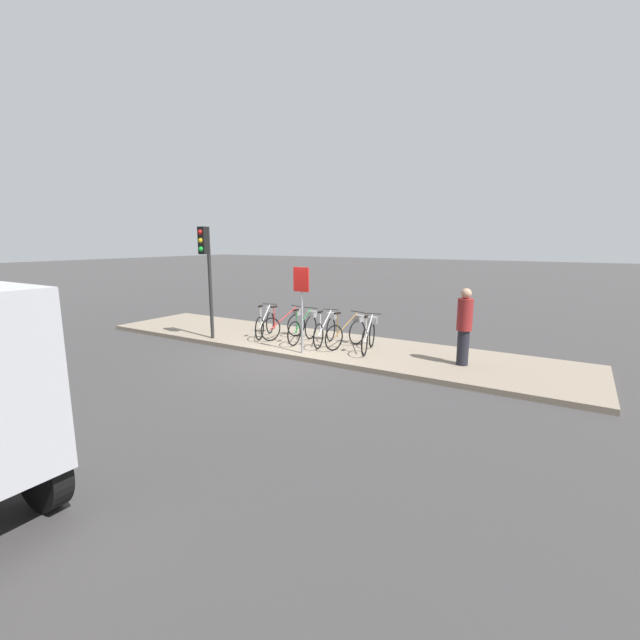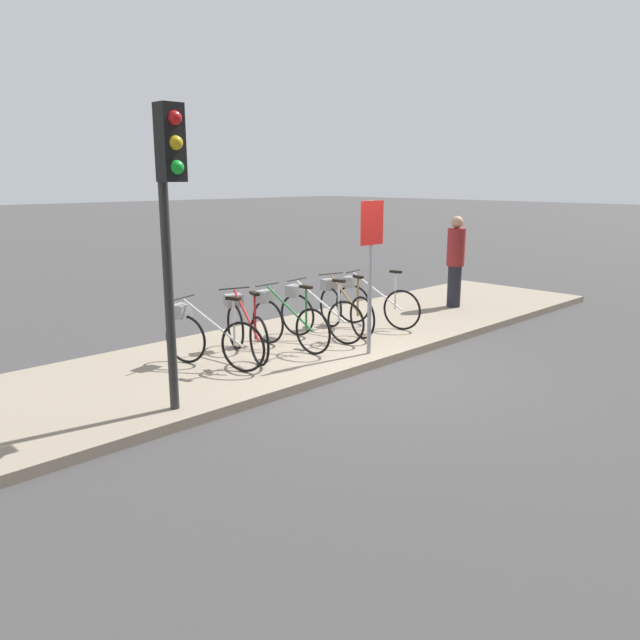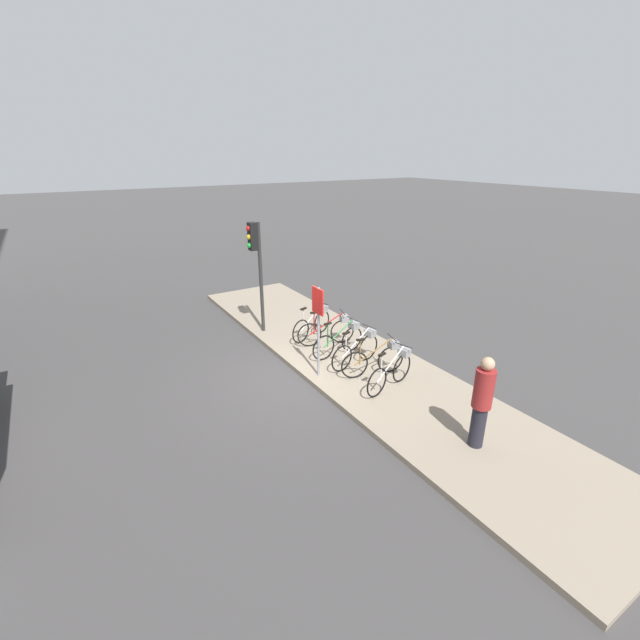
% 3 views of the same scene
% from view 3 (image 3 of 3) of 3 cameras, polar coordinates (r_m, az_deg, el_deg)
% --- Properties ---
extents(ground_plane, '(120.00, 120.00, 0.00)m').
position_cam_3_polar(ground_plane, '(10.41, -2.57, -7.59)').
color(ground_plane, '#423F3F').
extents(sidewalk, '(13.89, 2.99, 0.12)m').
position_cam_3_polar(sidewalk, '(11.10, 4.18, -5.30)').
color(sidewalk, gray).
rests_on(sidewalk, ground_plane).
extents(parked_bicycle_0, '(0.65, 1.52, 0.98)m').
position_cam_3_polar(parked_bicycle_0, '(12.11, -0.85, -0.29)').
color(parked_bicycle_0, black).
rests_on(parked_bicycle_0, sidewalk).
extents(parked_bicycle_1, '(0.61, 1.54, 0.98)m').
position_cam_3_polar(parked_bicycle_1, '(11.62, 1.26, -1.27)').
color(parked_bicycle_1, black).
rests_on(parked_bicycle_1, sidewalk).
extents(parked_bicycle_2, '(0.46, 1.60, 0.98)m').
position_cam_3_polar(parked_bicycle_2, '(11.05, 2.81, -2.54)').
color(parked_bicycle_2, black).
rests_on(parked_bicycle_2, sidewalk).
extents(parked_bicycle_3, '(0.46, 1.58, 0.98)m').
position_cam_3_polar(parked_bicycle_3, '(10.58, 5.11, -3.75)').
color(parked_bicycle_3, black).
rests_on(parked_bicycle_3, sidewalk).
extents(parked_bicycle_4, '(0.54, 1.56, 0.98)m').
position_cam_3_polar(parked_bicycle_4, '(10.15, 7.56, -5.02)').
color(parked_bicycle_4, black).
rests_on(parked_bicycle_4, sidewalk).
extents(parked_bicycle_5, '(0.53, 1.56, 0.98)m').
position_cam_3_polar(parked_bicycle_5, '(9.68, 9.64, -6.54)').
color(parked_bicycle_5, black).
rests_on(parked_bicycle_5, sidewalk).
extents(pedestrian, '(0.34, 0.34, 1.76)m').
position_cam_3_polar(pedestrian, '(8.04, 20.78, -10.00)').
color(pedestrian, '#23232D').
rests_on(pedestrian, sidewalk).
extents(traffic_light, '(0.24, 0.40, 3.17)m').
position_cam_3_polar(traffic_light, '(12.03, -8.56, 8.61)').
color(traffic_light, '#2D2D2D').
rests_on(traffic_light, sidewalk).
extents(sign_post, '(0.44, 0.07, 2.16)m').
position_cam_3_polar(sign_post, '(9.60, -0.26, 0.38)').
color(sign_post, '#99999E').
rests_on(sign_post, sidewalk).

